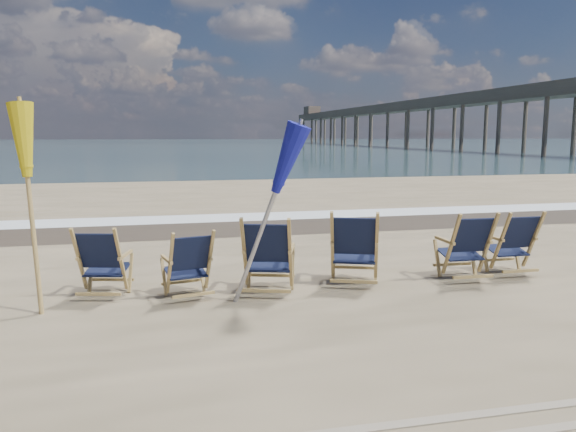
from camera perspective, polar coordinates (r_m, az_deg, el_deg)
name	(u,v)px	position (r m, az deg, el deg)	size (l,w,h in m)	color
ocean	(165,144)	(133.74, -12.39, 7.20)	(400.00, 400.00, 0.00)	#314B52
surf_foam	(234,217)	(14.28, -5.55, -0.13)	(200.00, 1.40, 0.01)	silver
wet_sand_strip	(242,227)	(12.82, -4.66, -1.09)	(200.00, 2.60, 0.00)	#42362A
beach_chair_0	(121,263)	(7.43, -16.61, -4.56)	(0.61, 0.69, 0.95)	#111732
beach_chair_1	(210,263)	(7.27, -7.95, -4.72)	(0.58, 0.66, 0.91)	#111732
beach_chair_2	(290,257)	(7.21, 0.23, -4.15)	(0.68, 0.76, 1.06)	#111732
beach_chair_3	(377,249)	(7.73, 8.99, -3.35)	(0.69, 0.77, 1.08)	#111732
beach_chair_4	(488,246)	(8.49, 19.68, -2.87)	(0.65, 0.74, 1.02)	#111732
beach_chair_5	(534,242)	(9.11, 23.67, -2.46)	(0.63, 0.71, 0.99)	#111732
umbrella_yellow	(27,151)	(7.09, -24.96, 5.98)	(0.30, 0.30, 2.44)	tan
umbrella_blue	(264,160)	(6.74, -2.50, 5.75)	(0.30, 0.30, 2.32)	#A5A5AD
fishing_pier	(424,117)	(89.15, 13.67, 9.70)	(4.40, 140.00, 9.30)	brown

